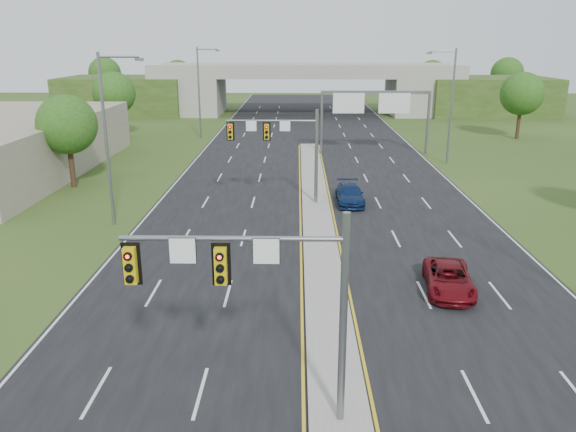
# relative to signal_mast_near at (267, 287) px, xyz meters

# --- Properties ---
(ground) EXTENTS (240.00, 240.00, 0.00)m
(ground) POSITION_rel_signal_mast_near_xyz_m (2.26, 0.07, -4.73)
(ground) COLOR #2B4418
(ground) RESTS_ON ground
(road) EXTENTS (24.00, 160.00, 0.02)m
(road) POSITION_rel_signal_mast_near_xyz_m (2.26, 35.07, -4.72)
(road) COLOR black
(road) RESTS_ON ground
(median) EXTENTS (2.00, 54.00, 0.16)m
(median) POSITION_rel_signal_mast_near_xyz_m (2.26, 23.07, -4.63)
(median) COLOR gray
(median) RESTS_ON road
(lane_markings) EXTENTS (23.72, 160.00, 0.01)m
(lane_markings) POSITION_rel_signal_mast_near_xyz_m (1.66, 28.99, -4.70)
(lane_markings) COLOR gold
(lane_markings) RESTS_ON road
(signal_mast_near) EXTENTS (6.62, 0.60, 7.00)m
(signal_mast_near) POSITION_rel_signal_mast_near_xyz_m (0.00, 0.00, 0.00)
(signal_mast_near) COLOR slate
(signal_mast_near) RESTS_ON ground
(signal_mast_far) EXTENTS (6.62, 0.60, 7.00)m
(signal_mast_far) POSITION_rel_signal_mast_near_xyz_m (0.00, 25.00, 0.00)
(signal_mast_far) COLOR slate
(signal_mast_far) RESTS_ON ground
(sign_gantry) EXTENTS (11.58, 0.44, 6.67)m
(sign_gantry) POSITION_rel_signal_mast_near_xyz_m (8.95, 44.99, 0.51)
(sign_gantry) COLOR slate
(sign_gantry) RESTS_ON ground
(overpass) EXTENTS (80.00, 14.00, 8.10)m
(overpass) POSITION_rel_signal_mast_near_xyz_m (2.26, 80.07, -1.17)
(overpass) COLOR gray
(overpass) RESTS_ON ground
(lightpole_l_mid) EXTENTS (2.85, 0.25, 11.00)m
(lightpole_l_mid) POSITION_rel_signal_mast_near_xyz_m (-11.03, 20.07, 1.38)
(lightpole_l_mid) COLOR slate
(lightpole_l_mid) RESTS_ON ground
(lightpole_l_far) EXTENTS (2.85, 0.25, 11.00)m
(lightpole_l_far) POSITION_rel_signal_mast_near_xyz_m (-11.03, 55.07, 1.38)
(lightpole_l_far) COLOR slate
(lightpole_l_far) RESTS_ON ground
(lightpole_r_far) EXTENTS (2.85, 0.25, 11.00)m
(lightpole_r_far) POSITION_rel_signal_mast_near_xyz_m (15.56, 40.07, 1.38)
(lightpole_r_far) COLOR slate
(lightpole_r_far) RESTS_ON ground
(tree_l_near) EXTENTS (4.80, 4.80, 7.60)m
(tree_l_near) POSITION_rel_signal_mast_near_xyz_m (-17.74, 30.07, 0.45)
(tree_l_near) COLOR #382316
(tree_l_near) RESTS_ON ground
(tree_l_mid) EXTENTS (5.20, 5.20, 8.12)m
(tree_l_mid) POSITION_rel_signal_mast_near_xyz_m (-21.74, 55.07, 0.78)
(tree_l_mid) COLOR #382316
(tree_l_mid) RESTS_ON ground
(tree_r_mid) EXTENTS (5.20, 5.20, 8.12)m
(tree_r_mid) POSITION_rel_signal_mast_near_xyz_m (28.26, 55.07, 0.78)
(tree_r_mid) COLOR #382316
(tree_r_mid) RESTS_ON ground
(tree_back_a) EXTENTS (6.00, 6.00, 8.85)m
(tree_back_a) POSITION_rel_signal_mast_near_xyz_m (-35.74, 94.07, 1.11)
(tree_back_a) COLOR #382316
(tree_back_a) RESTS_ON ground
(tree_back_b) EXTENTS (5.60, 5.60, 8.32)m
(tree_back_b) POSITION_rel_signal_mast_near_xyz_m (-21.74, 94.07, 0.78)
(tree_back_b) COLOR #382316
(tree_back_b) RESTS_ON ground
(tree_back_c) EXTENTS (5.60, 5.60, 8.32)m
(tree_back_c) POSITION_rel_signal_mast_near_xyz_m (26.26, 94.07, 0.78)
(tree_back_c) COLOR #382316
(tree_back_c) RESTS_ON ground
(tree_back_d) EXTENTS (6.00, 6.00, 8.85)m
(tree_back_d) POSITION_rel_signal_mast_near_xyz_m (40.26, 94.07, 1.11)
(tree_back_d) COLOR #382316
(tree_back_d) RESTS_ON ground
(car_far_a) EXTENTS (2.73, 4.91, 1.30)m
(car_far_a) POSITION_rel_signal_mast_near_xyz_m (8.21, 10.00, -4.06)
(car_far_a) COLOR #5F090F
(car_far_a) RESTS_ON road
(car_far_b) EXTENTS (1.97, 4.76, 1.38)m
(car_far_b) POSITION_rel_signal_mast_near_xyz_m (4.81, 25.42, -4.02)
(car_far_b) COLOR #0B1E46
(car_far_b) RESTS_ON road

